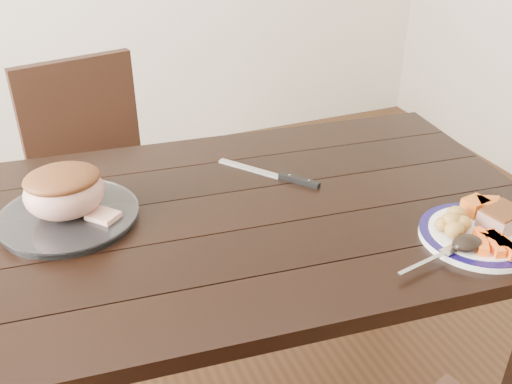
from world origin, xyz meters
name	(u,v)px	position (x,y,z in m)	size (l,w,h in m)	color
dining_table	(224,242)	(0.00, 0.00, 0.66)	(1.68, 1.06, 0.75)	black
chair_far	(98,177)	(-0.22, 0.74, 0.52)	(0.50, 0.51, 0.93)	black
dinner_plate	(477,236)	(0.51, -0.34, 0.76)	(0.27, 0.27, 0.02)	white
plate_rim	(478,233)	(0.51, -0.34, 0.77)	(0.27, 0.27, 0.02)	#120C3F
serving_platter	(69,217)	(-0.36, 0.11, 0.76)	(0.33, 0.33, 0.02)	white
pork_slice	(502,220)	(0.57, -0.34, 0.79)	(0.09, 0.07, 0.04)	tan
roasted_potatoes	(454,222)	(0.46, -0.31, 0.79)	(0.09, 0.09, 0.04)	gold
carrot_batons	(496,243)	(0.50, -0.40, 0.78)	(0.09, 0.12, 0.02)	#FB5A15
pumpkin_wedges	(482,206)	(0.57, -0.27, 0.79)	(0.09, 0.07, 0.04)	orange
dark_mushroom	(467,243)	(0.43, -0.38, 0.79)	(0.07, 0.05, 0.03)	black
fork	(434,259)	(0.34, -0.38, 0.77)	(0.18, 0.05, 0.00)	silver
roast_joint	(65,193)	(-0.36, 0.11, 0.83)	(0.19, 0.16, 0.12)	tan
cut_slice	(103,216)	(-0.29, 0.05, 0.78)	(0.07, 0.06, 0.02)	tan
carving_knife	(286,177)	(0.22, 0.09, 0.76)	(0.21, 0.27, 0.01)	silver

